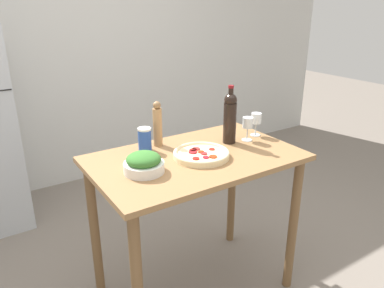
{
  "coord_description": "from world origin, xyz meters",
  "views": [
    {
      "loc": [
        -1.07,
        -1.62,
        1.76
      ],
      "look_at": [
        0.0,
        0.04,
        1.0
      ],
      "focal_mm": 35.0,
      "sensor_mm": 36.0,
      "label": 1
    }
  ],
  "objects_px": {
    "pepper_mill": "(158,124)",
    "salad_bowl": "(144,163)",
    "wine_bottle": "(230,117)",
    "salt_canister": "(145,139)",
    "homemade_pizza": "(201,154)",
    "wine_glass_near": "(248,124)",
    "wine_glass_far": "(256,120)"
  },
  "relations": [
    {
      "from": "wine_glass_far",
      "to": "homemade_pizza",
      "type": "distance_m",
      "value": 0.52
    },
    {
      "from": "salt_canister",
      "to": "homemade_pizza",
      "type": "bearing_deg",
      "value": -50.57
    },
    {
      "from": "salad_bowl",
      "to": "salt_canister",
      "type": "distance_m",
      "value": 0.3
    },
    {
      "from": "wine_glass_near",
      "to": "salad_bowl",
      "type": "xyz_separation_m",
      "value": [
        -0.75,
        -0.07,
        -0.06
      ]
    },
    {
      "from": "pepper_mill",
      "to": "homemade_pizza",
      "type": "distance_m",
      "value": 0.34
    },
    {
      "from": "salad_bowl",
      "to": "pepper_mill",
      "type": "bearing_deg",
      "value": 51.21
    },
    {
      "from": "wine_glass_far",
      "to": "wine_glass_near",
      "type": "bearing_deg",
      "value": -158.88
    },
    {
      "from": "wine_glass_near",
      "to": "salt_canister",
      "type": "xyz_separation_m",
      "value": [
        -0.61,
        0.19,
        -0.04
      ]
    },
    {
      "from": "wine_glass_near",
      "to": "pepper_mill",
      "type": "distance_m",
      "value": 0.56
    },
    {
      "from": "wine_bottle",
      "to": "wine_glass_near",
      "type": "distance_m",
      "value": 0.13
    },
    {
      "from": "wine_bottle",
      "to": "homemade_pizza",
      "type": "distance_m",
      "value": 0.33
    },
    {
      "from": "wine_bottle",
      "to": "salad_bowl",
      "type": "distance_m",
      "value": 0.65
    },
    {
      "from": "salad_bowl",
      "to": "homemade_pizza",
      "type": "height_order",
      "value": "salad_bowl"
    },
    {
      "from": "pepper_mill",
      "to": "salad_bowl",
      "type": "bearing_deg",
      "value": -128.79
    },
    {
      "from": "wine_bottle",
      "to": "salt_canister",
      "type": "height_order",
      "value": "wine_bottle"
    },
    {
      "from": "wine_bottle",
      "to": "wine_glass_far",
      "type": "height_order",
      "value": "wine_bottle"
    },
    {
      "from": "wine_glass_far",
      "to": "wine_bottle",
      "type": "bearing_deg",
      "value": -177.48
    },
    {
      "from": "homemade_pizza",
      "to": "pepper_mill",
      "type": "bearing_deg",
      "value": 111.18
    },
    {
      "from": "wine_bottle",
      "to": "homemade_pizza",
      "type": "height_order",
      "value": "wine_bottle"
    },
    {
      "from": "wine_glass_near",
      "to": "wine_glass_far",
      "type": "height_order",
      "value": "same"
    },
    {
      "from": "salad_bowl",
      "to": "homemade_pizza",
      "type": "relative_size",
      "value": 0.66
    },
    {
      "from": "wine_bottle",
      "to": "wine_glass_near",
      "type": "xyz_separation_m",
      "value": [
        0.12,
        -0.03,
        -0.06
      ]
    },
    {
      "from": "wine_glass_near",
      "to": "salt_canister",
      "type": "height_order",
      "value": "wine_glass_near"
    },
    {
      "from": "wine_bottle",
      "to": "pepper_mill",
      "type": "bearing_deg",
      "value": 153.45
    },
    {
      "from": "wine_glass_far",
      "to": "pepper_mill",
      "type": "relative_size",
      "value": 0.55
    },
    {
      "from": "wine_bottle",
      "to": "salad_bowl",
      "type": "relative_size",
      "value": 1.71
    },
    {
      "from": "salt_canister",
      "to": "wine_glass_far",
      "type": "bearing_deg",
      "value": -12.1
    },
    {
      "from": "wine_glass_near",
      "to": "wine_glass_far",
      "type": "distance_m",
      "value": 0.11
    },
    {
      "from": "wine_glass_far",
      "to": "salt_canister",
      "type": "xyz_separation_m",
      "value": [
        -0.72,
        0.15,
        -0.04
      ]
    },
    {
      "from": "wine_bottle",
      "to": "wine_glass_far",
      "type": "xyz_separation_m",
      "value": [
        0.22,
        0.01,
        -0.06
      ]
    },
    {
      "from": "homemade_pizza",
      "to": "salt_canister",
      "type": "distance_m",
      "value": 0.35
    },
    {
      "from": "pepper_mill",
      "to": "salt_canister",
      "type": "relative_size",
      "value": 1.99
    }
  ]
}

